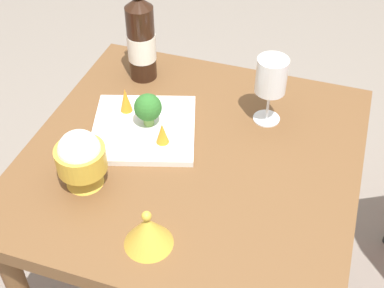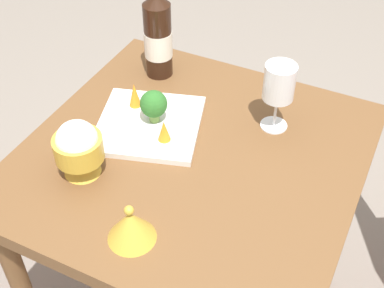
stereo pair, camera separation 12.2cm
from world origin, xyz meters
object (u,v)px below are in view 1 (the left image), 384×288
object	(u,v)px
wine_bottle	(141,38)
rice_bowl	(81,158)
rice_bowl_lid	(149,231)
wine_glass	(271,77)
serving_plate	(144,129)
carrot_garnish_left	(162,133)
carrot_garnish_right	(126,100)
broccoli_floret	(148,108)

from	to	relation	value
wine_bottle	rice_bowl	xyz separation A→B (m)	(-0.03, 0.42, -0.05)
rice_bowl_lid	wine_bottle	bearing A→B (deg)	-66.67
wine_glass	rice_bowl_lid	world-z (taller)	wine_glass
rice_bowl_lid	serving_plate	world-z (taller)	rice_bowl_lid
rice_bowl	carrot_garnish_left	xyz separation A→B (m)	(-0.12, -0.16, -0.03)
rice_bowl_lid	carrot_garnish_right	world-z (taller)	rice_bowl_lid
broccoli_floret	carrot_garnish_right	bearing A→B (deg)	-23.59
wine_bottle	rice_bowl	world-z (taller)	wine_bottle
rice_bowl_lid	rice_bowl	bearing A→B (deg)	-29.34
wine_bottle	carrot_garnish_right	bearing A→B (deg)	98.26
carrot_garnish_left	carrot_garnish_right	world-z (taller)	carrot_garnish_right
rice_bowl_lid	carrot_garnish_left	size ratio (longest dim) A/B	1.83
rice_bowl	serving_plate	size ratio (longest dim) A/B	0.45
wine_glass	serving_plate	xyz separation A→B (m)	(0.28, 0.14, -0.12)
wine_glass	wine_bottle	bearing A→B (deg)	-12.15
rice_bowl	rice_bowl_lid	xyz separation A→B (m)	(-0.20, 0.11, -0.04)
broccoli_floret	rice_bowl_lid	bearing A→B (deg)	111.83
wine_glass	rice_bowl	bearing A→B (deg)	45.62
wine_bottle	rice_bowl	distance (m)	0.43
wine_bottle	rice_bowl_lid	xyz separation A→B (m)	(-0.23, 0.54, -0.08)
rice_bowl	carrot_garnish_right	bearing A→B (deg)	-88.51
carrot_garnish_left	wine_bottle	bearing A→B (deg)	-59.18
rice_bowl_lid	broccoli_floret	bearing A→B (deg)	-68.17
wine_glass	broccoli_floret	distance (m)	0.30
wine_glass	carrot_garnish_right	xyz separation A→B (m)	(0.34, 0.10, -0.08)
wine_glass	carrot_garnish_right	distance (m)	0.37
serving_plate	wine_glass	bearing A→B (deg)	-153.11
rice_bowl	rice_bowl_lid	bearing A→B (deg)	150.66
wine_glass	serving_plate	bearing A→B (deg)	26.89
wine_bottle	carrot_garnish_left	bearing A→B (deg)	120.82
rice_bowl_lid	carrot_garnish_left	bearing A→B (deg)	-74.64
rice_bowl	rice_bowl_lid	distance (m)	0.23
broccoli_floret	carrot_garnish_left	bearing A→B (deg)	136.66
wine_glass	rice_bowl	size ratio (longest dim) A/B	1.26
rice_bowl	carrot_garnish_left	world-z (taller)	rice_bowl
serving_plate	carrot_garnish_left	size ratio (longest dim) A/B	5.70
wine_glass	carrot_garnish_right	bearing A→B (deg)	15.65
broccoli_floret	carrot_garnish_right	xyz separation A→B (m)	(0.07, -0.03, -0.02)
rice_bowl_lid	carrot_garnish_left	distance (m)	0.29
broccoli_floret	wine_bottle	bearing A→B (deg)	-64.37
rice_bowl	serving_plate	bearing A→B (deg)	-106.08
wine_glass	serving_plate	world-z (taller)	wine_glass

